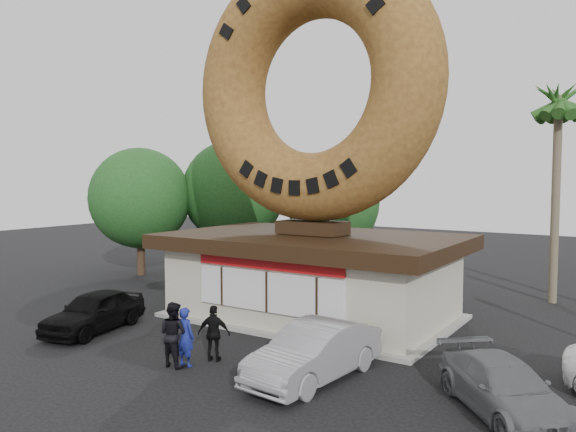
% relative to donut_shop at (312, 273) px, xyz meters
% --- Properties ---
extents(ground, '(90.00, 90.00, 0.00)m').
position_rel_donut_shop_xyz_m(ground, '(0.00, -5.98, -1.77)').
color(ground, black).
rests_on(ground, ground).
extents(donut_shop, '(11.20, 7.20, 3.80)m').
position_rel_donut_shop_xyz_m(donut_shop, '(0.00, 0.00, 0.00)').
color(donut_shop, '#B9B59E').
rests_on(donut_shop, ground).
extents(giant_donut, '(10.34, 2.63, 10.34)m').
position_rel_donut_shop_xyz_m(giant_donut, '(0.00, 0.02, 7.20)').
color(giant_donut, olive).
rests_on(giant_donut, donut_shop).
extents(tree_west, '(6.00, 6.00, 7.65)m').
position_rel_donut_shop_xyz_m(tree_west, '(-9.50, 7.02, 2.87)').
color(tree_west, '#473321').
rests_on(tree_west, ground).
extents(tree_mid, '(5.20, 5.20, 6.63)m').
position_rel_donut_shop_xyz_m(tree_mid, '(-4.00, 9.02, 2.25)').
color(tree_mid, '#473321').
rests_on(tree_mid, ground).
extents(tree_far, '(5.60, 5.60, 7.14)m').
position_rel_donut_shop_xyz_m(tree_far, '(-13.00, 3.02, 2.56)').
color(tree_far, '#473321').
rests_on(tree_far, ground).
extents(palm_near, '(2.60, 2.60, 9.75)m').
position_rel_donut_shop_xyz_m(palm_near, '(7.50, 8.02, 6.65)').
color(palm_near, '#726651').
rests_on(palm_near, ground).
extents(street_lamp, '(2.11, 0.20, 8.00)m').
position_rel_donut_shop_xyz_m(street_lamp, '(-1.86, 10.02, 2.72)').
color(street_lamp, '#59595E').
rests_on(street_lamp, ground).
extents(person_left, '(0.65, 0.44, 1.73)m').
position_rel_donut_shop_xyz_m(person_left, '(-0.22, -6.88, -0.90)').
color(person_left, navy).
rests_on(person_left, ground).
extents(person_center, '(0.94, 0.75, 1.89)m').
position_rel_donut_shop_xyz_m(person_center, '(-0.50, -7.08, -0.82)').
color(person_center, black).
rests_on(person_center, ground).
extents(person_right, '(1.07, 0.76, 1.69)m').
position_rel_donut_shop_xyz_m(person_right, '(0.20, -6.09, -0.92)').
color(person_right, black).
rests_on(person_right, ground).
extents(car_black, '(2.56, 4.52, 1.45)m').
position_rel_donut_shop_xyz_m(car_black, '(-5.54, -5.94, -1.04)').
color(car_black, black).
rests_on(car_black, ground).
extents(car_silver, '(2.02, 4.74, 1.52)m').
position_rel_donut_shop_xyz_m(car_silver, '(3.49, -5.78, -1.01)').
color(car_silver, '#939297').
rests_on(car_silver, ground).
extents(car_grey, '(4.18, 4.39, 1.25)m').
position_rel_donut_shop_xyz_m(car_grey, '(8.31, -5.28, -1.14)').
color(car_grey, slate).
rests_on(car_grey, ground).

